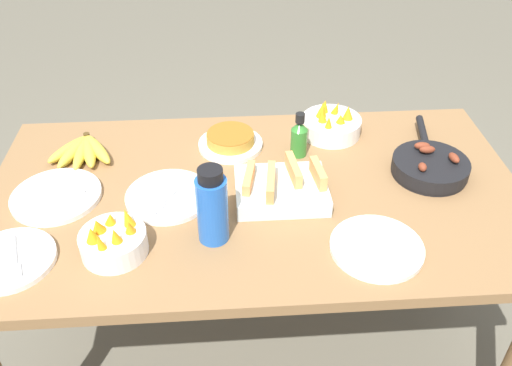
{
  "coord_description": "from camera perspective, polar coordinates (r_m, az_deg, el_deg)",
  "views": [
    {
      "loc": [
        -0.09,
        -1.26,
        1.73
      ],
      "look_at": [
        0.0,
        0.0,
        0.76
      ],
      "focal_mm": 38.0,
      "sensor_mm": 36.0,
      "label": 1
    }
  ],
  "objects": [
    {
      "name": "empty_plate_mid_edge",
      "position": [
        1.69,
        -20.28,
        -1.3
      ],
      "size": [
        0.26,
        0.26,
        0.02
      ],
      "color": "white",
      "rests_on": "dining_table"
    },
    {
      "name": "ground_plane",
      "position": [
        2.14,
        0.0,
        -16.33
      ],
      "size": [
        14.0,
        14.0,
        0.0
      ],
      "primitive_type": "plane",
      "color": "#666051"
    },
    {
      "name": "empty_plate_far_right",
      "position": [
        1.6,
        -9.22,
        -1.37
      ],
      "size": [
        0.25,
        0.25,
        0.02
      ],
      "color": "white",
      "rests_on": "dining_table"
    },
    {
      "name": "frittata_plate_center",
      "position": [
        1.8,
        -2.71,
        4.46
      ],
      "size": [
        0.21,
        0.21,
        0.05
      ],
      "color": "white",
      "rests_on": "dining_table"
    },
    {
      "name": "hot_sauce_bottle",
      "position": [
        1.74,
        4.56,
        4.83
      ],
      "size": [
        0.05,
        0.05,
        0.15
      ],
      "color": "#337F2D",
      "rests_on": "dining_table"
    },
    {
      "name": "banana_bunch",
      "position": [
        1.84,
        -17.73,
        3.28
      ],
      "size": [
        0.22,
        0.2,
        0.04
      ],
      "color": "gold",
      "rests_on": "dining_table"
    },
    {
      "name": "melon_tray",
      "position": [
        1.58,
        2.69,
        -0.51
      ],
      "size": [
        0.27,
        0.21,
        0.1
      ],
      "color": "silver",
      "rests_on": "dining_table"
    },
    {
      "name": "empty_plate_near_front",
      "position": [
        1.52,
        -24.49,
        -7.4
      ],
      "size": [
        0.23,
        0.23,
        0.02
      ],
      "color": "white",
      "rests_on": "dining_table"
    },
    {
      "name": "water_bottle",
      "position": [
        1.4,
        -4.64,
        -2.51
      ],
      "size": [
        0.08,
        0.08,
        0.22
      ],
      "color": "blue",
      "rests_on": "dining_table"
    },
    {
      "name": "fruit_bowl_mango",
      "position": [
        1.88,
        7.91,
        6.15
      ],
      "size": [
        0.2,
        0.2,
        0.11
      ],
      "color": "white",
      "rests_on": "dining_table"
    },
    {
      "name": "fruit_bowl_citrus",
      "position": [
        1.44,
        -14.81,
        -5.88
      ],
      "size": [
        0.17,
        0.17,
        0.11
      ],
      "color": "white",
      "rests_on": "dining_table"
    },
    {
      "name": "empty_plate_far_left",
      "position": [
        1.46,
        12.58,
        -6.65
      ],
      "size": [
        0.24,
        0.24,
        0.02
      ],
      "color": "white",
      "rests_on": "dining_table"
    },
    {
      "name": "skillet",
      "position": [
        1.75,
        17.83,
        1.75
      ],
      "size": [
        0.23,
        0.39,
        0.08
      ],
      "rotation": [
        0.0,
        0.0,
        1.39
      ],
      "color": "black",
      "rests_on": "dining_table"
    },
    {
      "name": "dining_table",
      "position": [
        1.68,
        0.0,
        -3.43
      ],
      "size": [
        1.6,
        0.88,
        0.73
      ],
      "color": "olive",
      "rests_on": "ground_plane"
    }
  ]
}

